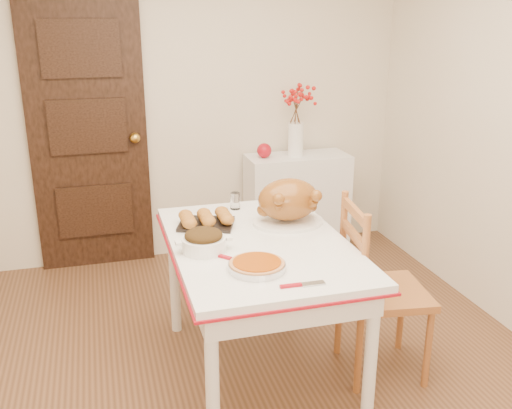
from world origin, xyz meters
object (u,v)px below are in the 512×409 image
object	(u,v)px
kitchen_table	(259,309)
turkey_platter	(288,202)
chair_oak	(385,289)
sideboard	(297,204)
pumpkin_pie	(257,264)

from	to	relation	value
kitchen_table	turkey_platter	xyz separation A→B (m)	(0.23, 0.20, 0.52)
kitchen_table	turkey_platter	distance (m)	0.60
kitchen_table	chair_oak	bearing A→B (deg)	-12.27
turkey_platter	kitchen_table	bearing A→B (deg)	-159.68
sideboard	chair_oak	world-z (taller)	chair_oak
chair_oak	pumpkin_pie	distance (m)	0.85
kitchen_table	pumpkin_pie	world-z (taller)	pumpkin_pie
chair_oak	turkey_platter	distance (m)	0.69
kitchen_table	turkey_platter	bearing A→B (deg)	41.67
kitchen_table	chair_oak	world-z (taller)	chair_oak
pumpkin_pie	chair_oak	bearing A→B (deg)	13.88
turkey_platter	pumpkin_pie	world-z (taller)	turkey_platter
turkey_platter	pumpkin_pie	xyz separation A→B (m)	(-0.33, -0.53, -0.10)
sideboard	kitchen_table	size ratio (longest dim) A/B	0.62
sideboard	pumpkin_pie	distance (m)	2.14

